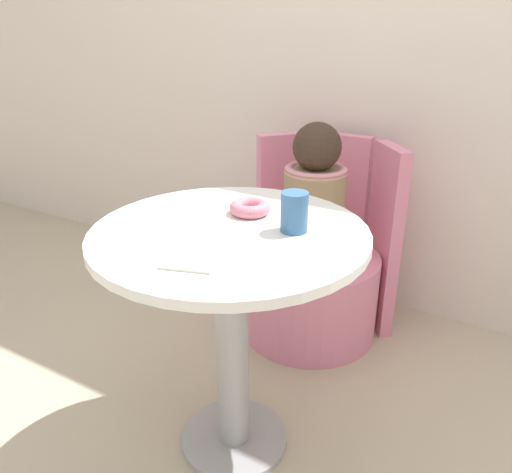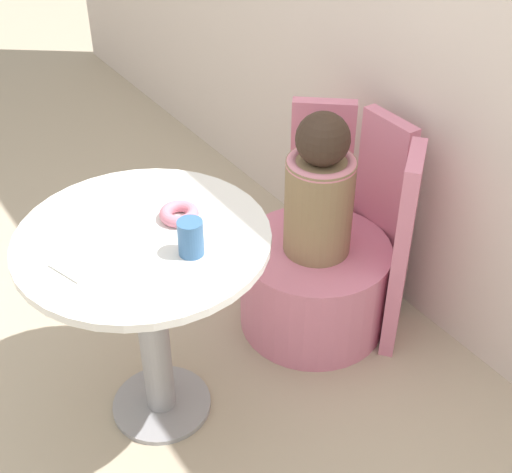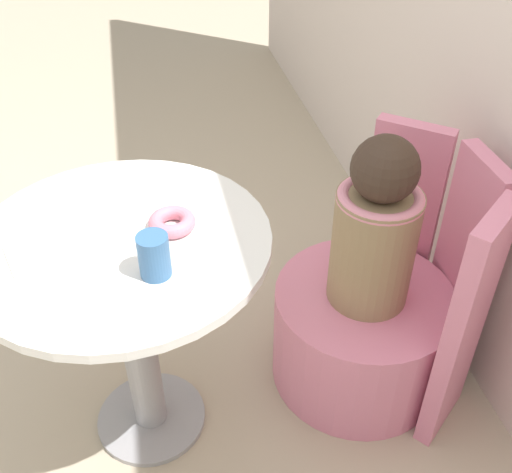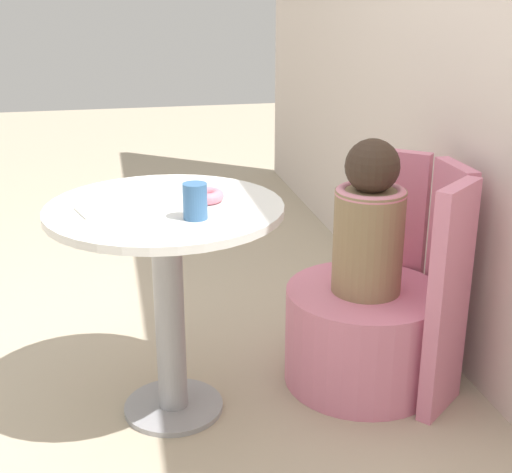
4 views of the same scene
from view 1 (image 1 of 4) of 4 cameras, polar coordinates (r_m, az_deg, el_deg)
The scene contains 9 objects.
ground_plane at distance 1.59m, azimuth -1.28°, elevation -24.64°, with size 12.00×12.00×0.00m, color #B7A88E.
back_wall at distance 2.11m, azimuth 15.86°, elevation 23.10°, with size 6.00×0.06×2.40m.
round_table at distance 1.33m, azimuth -2.88°, elevation -6.08°, with size 0.71×0.71×0.70m.
tub_chair at distance 2.04m, azimuth 6.18°, elevation -6.46°, with size 0.54×0.54×0.34m.
booth_backrest at distance 2.14m, azimuth 8.87°, elevation 1.06°, with size 0.63×0.23×0.76m.
child_figure at distance 1.87m, azimuth 6.72°, elevation 4.51°, with size 0.23×0.23×0.52m.
donut at distance 1.35m, azimuth -0.69°, elevation 3.31°, with size 0.11×0.11×0.03m.
cup at distance 1.23m, azimuth 4.40°, elevation 2.81°, with size 0.07×0.07×0.10m.
paper_napkin at distance 1.10m, azimuth -7.32°, elevation -2.59°, with size 0.14×0.14×0.01m.
Camera 1 is at (0.56, -0.91, 1.18)m, focal length 35.00 mm.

